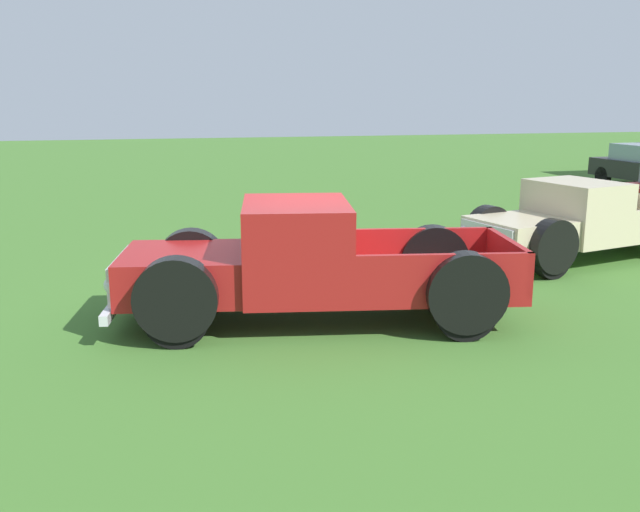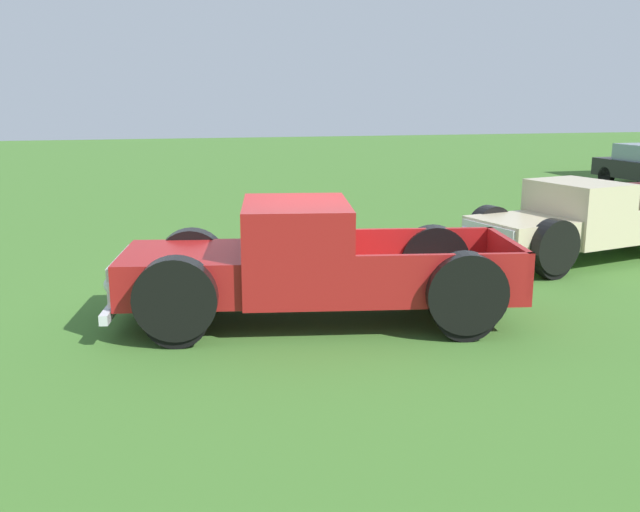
# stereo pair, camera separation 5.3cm
# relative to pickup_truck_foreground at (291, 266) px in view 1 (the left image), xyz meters

# --- Properties ---
(ground_plane) EXTENTS (80.00, 80.00, 0.00)m
(ground_plane) POSITION_rel_pickup_truck_foreground_xyz_m (-0.68, 0.48, -0.78)
(ground_plane) COLOR #3D6B28
(pickup_truck_foreground) EXTENTS (2.79, 5.56, 1.63)m
(pickup_truck_foreground) POSITION_rel_pickup_truck_foreground_xyz_m (0.00, 0.00, 0.00)
(pickup_truck_foreground) COLOR maroon
(pickup_truck_foreground) RESTS_ON ground_plane
(pickup_truck_behind_left) EXTENTS (2.84, 5.05, 1.46)m
(pickup_truck_behind_left) POSITION_rel_pickup_truck_foreground_xyz_m (-2.31, 5.71, -0.08)
(pickup_truck_behind_left) COLOR #C6B793
(pickup_truck_behind_left) RESTS_ON ground_plane
(trash_can) EXTENTS (0.59, 0.59, 0.95)m
(trash_can) POSITION_rel_pickup_truck_foreground_xyz_m (-6.68, 8.17, -0.30)
(trash_can) COLOR #2D6B2D
(trash_can) RESTS_ON ground_plane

